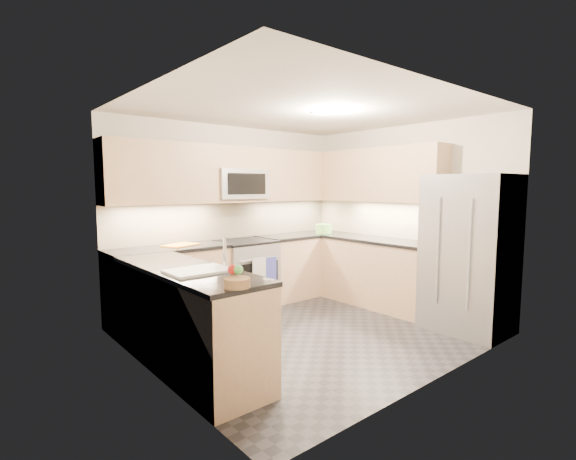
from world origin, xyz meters
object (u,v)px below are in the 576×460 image
(microwave, at_px, (239,184))
(cutting_board, at_px, (181,245))
(gas_range, at_px, (245,275))
(refrigerator, at_px, (469,254))
(utensil_bowl, at_px, (324,229))
(fruit_basket, at_px, (237,283))

(microwave, height_order, cutting_board, microwave)
(gas_range, distance_m, refrigerator, 2.86)
(utensil_bowl, bearing_deg, refrigerator, -88.72)
(gas_range, relative_size, refrigerator, 0.51)
(microwave, bearing_deg, gas_range, -90.00)
(microwave, distance_m, refrigerator, 3.04)
(gas_range, bearing_deg, cutting_board, 175.61)
(utensil_bowl, distance_m, fruit_basket, 3.61)
(microwave, bearing_deg, utensil_bowl, -10.07)
(utensil_bowl, distance_m, cutting_board, 2.31)
(utensil_bowl, xyz_separation_m, cutting_board, (-2.30, 0.19, -0.06))
(refrigerator, height_order, utensil_bowl, refrigerator)
(refrigerator, distance_m, cutting_board, 3.43)
(gas_range, relative_size, fruit_basket, 4.75)
(cutting_board, bearing_deg, fruit_basket, -105.99)
(microwave, relative_size, cutting_board, 1.86)
(gas_range, xyz_separation_m, microwave, (0.00, 0.12, 1.24))
(microwave, xyz_separation_m, refrigerator, (1.45, -2.55, -0.80))
(cutting_board, bearing_deg, refrigerator, -46.68)
(cutting_board, bearing_deg, utensil_bowl, -4.78)
(microwave, distance_m, utensil_bowl, 1.58)
(gas_range, height_order, cutting_board, cutting_board)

